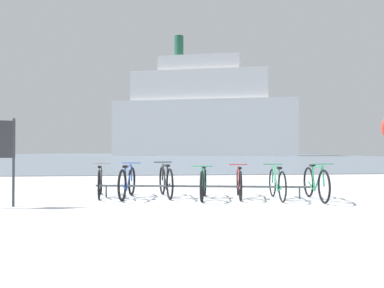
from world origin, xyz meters
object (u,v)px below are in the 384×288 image
at_px(bicycle_0, 100,182).
at_px(bicycle_1, 127,182).
at_px(bicycle_5, 277,183).
at_px(info_sign, 0,147).
at_px(bicycle_6, 316,183).
at_px(bicycle_4, 239,183).
at_px(bicycle_3, 203,184).
at_px(ferry_ship, 203,115).
at_px(bicycle_2, 166,181).

xyz_separation_m(bicycle_0, bicycle_1, (0.68, -0.27, 0.01)).
relative_size(bicycle_5, info_sign, 0.94).
distance_m(bicycle_6, info_sign, 6.79).
distance_m(bicycle_4, info_sign, 5.22).
xyz_separation_m(bicycle_6, info_sign, (-6.73, -0.41, 0.81)).
bearing_deg(bicycle_3, info_sign, -168.87).
bearing_deg(bicycle_4, bicycle_0, 171.48).
distance_m(bicycle_3, ferry_ship, 68.33).
bearing_deg(bicycle_5, bicycle_6, -13.80).
bearing_deg(bicycle_4, bicycle_2, 169.30).
distance_m(bicycle_2, ferry_ship, 68.02).
bearing_deg(bicycle_0, bicycle_6, -11.48).
bearing_deg(bicycle_0, info_sign, -140.58).
distance_m(bicycle_1, bicycle_4, 2.66).
distance_m(bicycle_0, bicycle_5, 4.23).
xyz_separation_m(bicycle_1, bicycle_3, (1.78, -0.33, -0.01)).
relative_size(bicycle_1, bicycle_4, 1.04).
relative_size(bicycle_6, info_sign, 1.01).
xyz_separation_m(bicycle_0, ferry_ship, (10.86, 66.70, 8.36)).
bearing_deg(info_sign, bicycle_5, 5.98).
xyz_separation_m(bicycle_5, ferry_ship, (6.71, 67.50, 8.36)).
relative_size(bicycle_2, bicycle_5, 1.02).
bearing_deg(bicycle_6, bicycle_1, 170.24).
distance_m(bicycle_4, bicycle_5, 0.88).
distance_m(bicycle_4, bicycle_6, 1.74).
distance_m(bicycle_2, bicycle_6, 3.50).
distance_m(bicycle_1, info_sign, 2.80).
bearing_deg(ferry_ship, bicycle_6, -94.95).
bearing_deg(ferry_ship, bicycle_4, -96.39).
distance_m(bicycle_1, bicycle_2, 0.92).
height_order(bicycle_3, bicycle_5, bicycle_5).
distance_m(bicycle_0, bicycle_1, 0.73).
bearing_deg(bicycle_2, bicycle_6, -13.93).
bearing_deg(bicycle_5, info_sign, -174.02).
height_order(bicycle_6, info_sign, info_sign).
xyz_separation_m(bicycle_4, ferry_ship, (7.53, 67.20, 8.37)).
xyz_separation_m(bicycle_0, bicycle_5, (4.16, -0.81, 0.00)).
bearing_deg(info_sign, bicycle_3, 11.13).
distance_m(bicycle_2, bicycle_5, 2.64).
distance_m(bicycle_0, bicycle_3, 2.53).
height_order(bicycle_0, info_sign, info_sign).
bearing_deg(bicycle_6, ferry_ship, 85.05).
xyz_separation_m(bicycle_1, ferry_ship, (10.18, 66.97, 8.36)).
height_order(bicycle_0, bicycle_4, bicycle_0).
bearing_deg(ferry_ship, bicycle_1, -98.65).
distance_m(bicycle_1, ferry_ship, 68.25).
distance_m(bicycle_0, bicycle_2, 1.60).
bearing_deg(bicycle_0, bicycle_2, -6.13).
xyz_separation_m(bicycle_0, bicycle_4, (3.33, -0.50, -0.01)).
height_order(bicycle_5, ferry_ship, ferry_ship).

